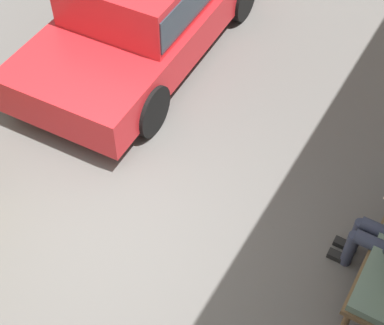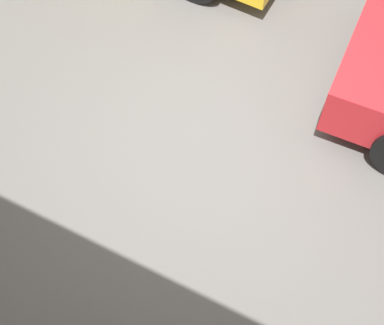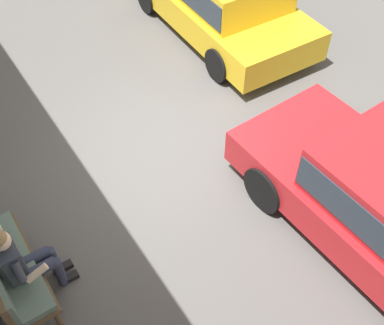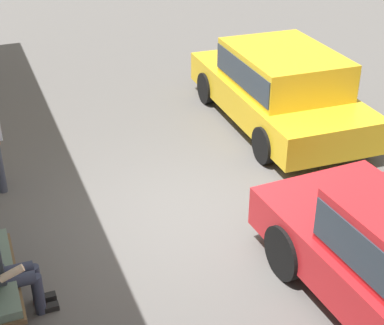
% 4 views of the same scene
% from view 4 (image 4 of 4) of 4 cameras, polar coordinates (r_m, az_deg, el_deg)
% --- Properties ---
extents(ground_plane, '(60.00, 60.00, 0.00)m').
position_cam_4_polar(ground_plane, '(8.44, 0.31, -5.15)').
color(ground_plane, '#565451').
extents(person_on_phone, '(0.73, 0.74, 1.35)m').
position_cam_4_polar(person_on_phone, '(6.72, -17.94, -9.35)').
color(person_on_phone, '#2D3347').
rests_on(person_on_phone, ground_plane).
extents(parked_car_mid, '(4.37, 2.07, 1.46)m').
position_cam_4_polar(parked_car_mid, '(10.92, 8.54, 7.49)').
color(parked_car_mid, gold).
rests_on(parked_car_mid, ground_plane).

